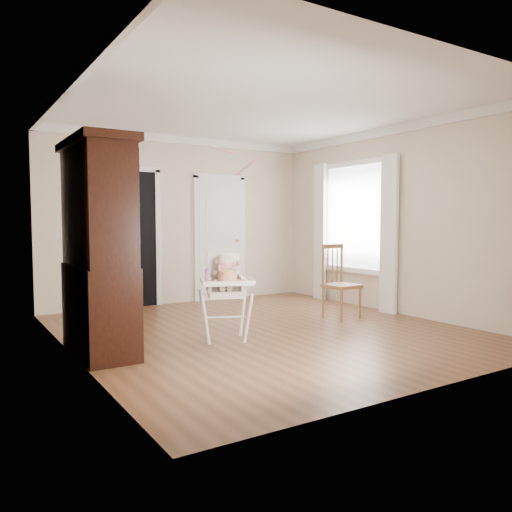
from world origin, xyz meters
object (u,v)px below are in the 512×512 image
high_chair (225,286)px  dining_chair (340,284)px  cake (227,276)px  china_cabinet (99,247)px  sippy_cup (208,274)px

high_chair → dining_chair: size_ratio=0.98×
cake → high_chair: bearing=66.9°
cake → china_cabinet: 1.34m
high_chair → dining_chair: (1.98, 0.32, -0.14)m
sippy_cup → china_cabinet: 1.18m
sippy_cup → dining_chair: dining_chair is taller
high_chair → sippy_cup: high_chair is taller
sippy_cup → dining_chair: size_ratio=0.16×
high_chair → cake: 0.30m
high_chair → china_cabinet: 1.42m
cake → sippy_cup: sippy_cup is taller
china_cabinet → high_chair: bearing=-7.9°
high_chair → dining_chair: 2.01m
cake → dining_chair: (2.09, 0.56, -0.28)m
cake → dining_chair: bearing=15.0°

